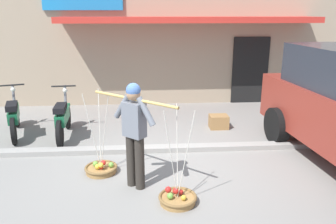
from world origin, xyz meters
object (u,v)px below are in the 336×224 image
Objects in this scene: fruit_basket_right_side at (101,168)px; motorcycle_second_in_row at (63,118)px; fruit_basket_left_side at (177,198)px; motorcycle_nearest_shop at (14,116)px; wooden_crate at (219,122)px; fruit_vendor at (134,129)px.

fruit_basket_right_side is 2.11m from motorcycle_second_in_row.
fruit_basket_left_side is 4.60m from motorcycle_nearest_shop.
fruit_basket_right_side is at bearing -139.67° from wooden_crate.
motorcycle_nearest_shop is (-2.78, 2.55, -0.52)m from fruit_vendor.
motorcycle_nearest_shop is (-2.16, 2.02, 0.37)m from fruit_basket_right_side.
fruit_vendor reaches higher than wooden_crate.
fruit_basket_left_side is at bearing -112.26° from wooden_crate.
fruit_basket_right_side is (-0.62, 0.53, -0.90)m from fruit_vendor.
fruit_vendor is at bearing -40.61° from fruit_basket_right_side.
fruit_basket_right_side is at bearing 139.30° from fruit_basket_left_side.
wooden_crate is (3.58, 0.37, -0.29)m from motorcycle_second_in_row.
fruit_vendor reaches higher than motorcycle_nearest_shop.
fruit_basket_right_side is at bearing -43.16° from motorcycle_nearest_shop.
fruit_basket_left_side is at bearing -40.70° from fruit_basket_right_side.
fruit_vendor is at bearing 139.20° from fruit_basket_left_side.
wooden_crate is at bearing 5.84° from motorcycle_second_in_row.
motorcycle_second_in_row is at bearing 119.63° from fruit_basket_right_side.
motorcycle_second_in_row is at bearing 125.16° from fruit_vendor.
fruit_vendor reaches higher than fruit_basket_left_side.
fruit_basket_left_side is (0.62, -0.53, -0.90)m from fruit_vendor.
wooden_crate is (4.72, 0.15, -0.29)m from motorcycle_nearest_shop.
fruit_basket_right_side is at bearing -60.37° from motorcycle_second_in_row.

